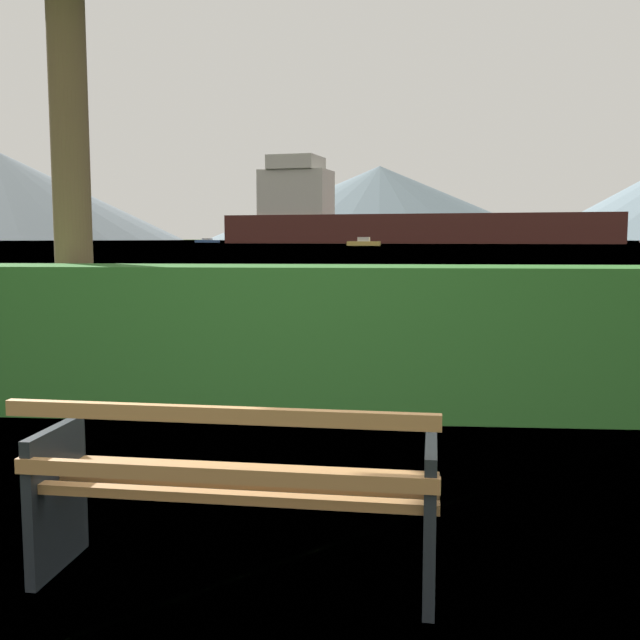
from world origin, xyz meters
The scene contains 8 objects.
ground_plane centered at (0.00, 0.00, 0.00)m, with size 1400.00×1400.00×0.00m, color #567A38.
water_surface centered at (0.00, 306.60, 0.00)m, with size 620.00×620.00×0.00m, color slate.
park_bench centered at (0.00, -0.06, 0.43)m, with size 1.84×0.69×0.87m.
hedge_row centered at (0.00, 3.31, 0.65)m, with size 11.29×0.88×1.30m, color #2D6B28.
cargo_ship_large centered at (1.99, 207.50, 6.91)m, with size 108.37×36.97×24.72m.
fishing_boat_near centered at (-2.54, 144.44, 0.60)m, with size 6.63×3.03×1.72m.
tender_far centered at (-55.93, 239.63, 0.52)m, with size 8.65×6.00×1.41m.
distant_hills centered at (42.35, 554.93, 36.80)m, with size 843.10×318.94×86.07m.
Camera 1 is at (0.63, -3.22, 1.54)m, focal length 42.00 mm.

